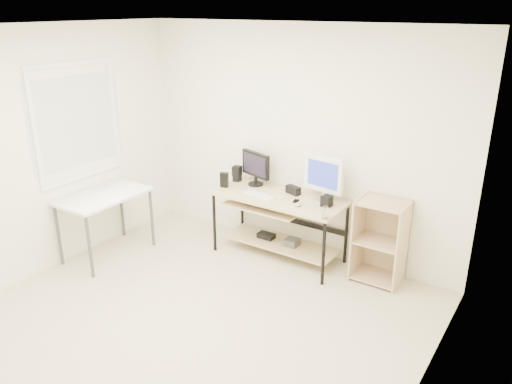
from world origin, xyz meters
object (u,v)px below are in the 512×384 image
object	(u,v)px
desk	(277,213)
black_monitor	(256,166)
shelf_unit	(381,240)
white_imac	(323,175)
audio_controller	(224,180)
side_table	(104,201)

from	to	relation	value
desk	black_monitor	bearing A→B (deg)	157.71
shelf_unit	white_imac	size ratio (longest dim) A/B	1.78
white_imac	desk	bearing A→B (deg)	-155.15
desk	black_monitor	distance (m)	0.62
white_imac	audio_controller	distance (m)	1.20
desk	audio_controller	bearing A→B (deg)	-171.57
black_monitor	white_imac	size ratio (longest dim) A/B	0.86
side_table	desk	bearing A→B (deg)	32.65
shelf_unit	audio_controller	world-z (taller)	audio_controller
black_monitor	shelf_unit	bearing A→B (deg)	16.21
side_table	white_imac	bearing A→B (deg)	29.50
audio_controller	white_imac	bearing A→B (deg)	-2.42
desk	shelf_unit	size ratio (longest dim) A/B	1.67
desk	side_table	distance (m)	1.97
white_imac	black_monitor	bearing A→B (deg)	-173.36
shelf_unit	white_imac	distance (m)	0.91
side_table	black_monitor	distance (m)	1.78
desk	shelf_unit	bearing A→B (deg)	7.77
white_imac	audio_controller	xyz separation A→B (m)	(-1.15, -0.25, -0.20)
desk	white_imac	world-z (taller)	white_imac
black_monitor	audio_controller	distance (m)	0.40
white_imac	audio_controller	size ratio (longest dim) A/B	2.82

